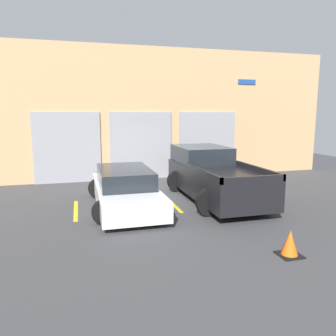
# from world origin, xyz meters

# --- Properties ---
(ground_plane) EXTENTS (28.00, 28.00, 0.00)m
(ground_plane) POSITION_xyz_m (0.00, 0.00, 0.00)
(ground_plane) COLOR #3D3D3F
(shophouse_building) EXTENTS (17.88, 0.68, 5.80)m
(shophouse_building) POSITION_xyz_m (-0.01, 3.29, 2.86)
(shophouse_building) COLOR tan
(shophouse_building) RESTS_ON ground
(pickup_truck) EXTENTS (2.51, 5.04, 1.71)m
(pickup_truck) POSITION_xyz_m (1.53, -1.10, 0.81)
(pickup_truck) COLOR black
(pickup_truck) RESTS_ON ground
(sedan_white) EXTENTS (2.22, 4.71, 1.22)m
(sedan_white) POSITION_xyz_m (-1.53, -1.34, 0.58)
(sedan_white) COLOR white
(sedan_white) RESTS_ON ground
(parking_stripe_far_left) EXTENTS (0.12, 2.20, 0.01)m
(parking_stripe_far_left) POSITION_xyz_m (-3.05, -1.37, 0.00)
(parking_stripe_far_left) COLOR gold
(parking_stripe_far_left) RESTS_ON ground
(parking_stripe_left) EXTENTS (0.12, 2.20, 0.01)m
(parking_stripe_left) POSITION_xyz_m (0.00, -1.37, 0.00)
(parking_stripe_left) COLOR gold
(parking_stripe_left) RESTS_ON ground
(parking_stripe_centre) EXTENTS (0.12, 2.20, 0.01)m
(parking_stripe_centre) POSITION_xyz_m (3.05, -1.37, 0.00)
(parking_stripe_centre) COLOR gold
(parking_stripe_centre) RESTS_ON ground
(traffic_cone) EXTENTS (0.47, 0.47, 0.55)m
(traffic_cone) POSITION_xyz_m (1.26, -5.87, 0.25)
(traffic_cone) COLOR black
(traffic_cone) RESTS_ON ground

